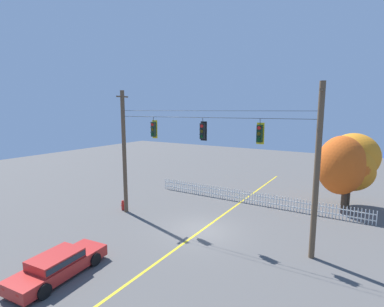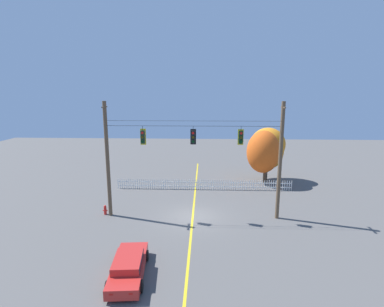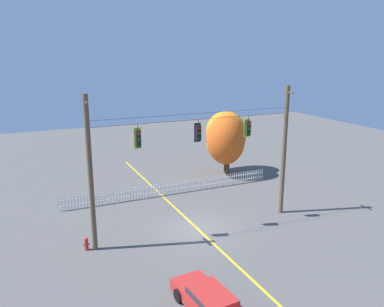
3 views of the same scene
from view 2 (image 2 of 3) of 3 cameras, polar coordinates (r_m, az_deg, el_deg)
name	(u,v)px [view 2 (image 2 of 3)]	position (r m, az deg, el deg)	size (l,w,h in m)	color
ground	(193,216)	(24.71, 0.14, -11.84)	(80.00, 80.00, 0.00)	#565451
lane_centerline_stripe	(193,216)	(24.71, 0.14, -11.83)	(0.16, 36.00, 0.01)	gold
signal_support_span	(193,160)	(23.24, 0.15, -1.26)	(13.66, 1.10, 9.16)	brown
traffic_signal_westbound_side	(143,137)	(23.38, -9.30, 3.13)	(0.43, 0.38, 1.48)	black
traffic_signal_northbound_secondary	(193,137)	(22.91, 0.22, 3.16)	(0.43, 0.38, 1.44)	black
traffic_signal_southbound_primary	(241,137)	(23.06, 9.23, 3.07)	(0.43, 0.38, 1.43)	black
white_picket_fence	(204,185)	(30.89, 2.25, -5.90)	(17.77, 0.06, 1.04)	silver
autumn_maple_near_fence	(264,152)	(33.32, 13.52, 0.35)	(4.07, 4.05, 5.82)	#473828
autumn_maple_mid	(267,150)	(34.27, 14.03, 0.74)	(3.90, 3.92, 5.95)	#473828
parked_car	(128,266)	(17.74, -11.95, -20.10)	(2.15, 4.75, 1.15)	red
fire_hydrant	(105,210)	(25.94, -16.12, -10.22)	(0.38, 0.22, 0.79)	red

